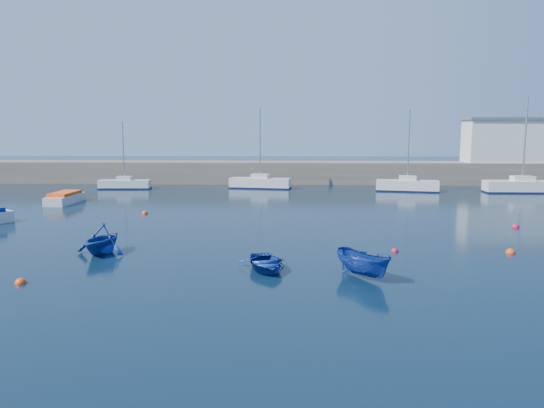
{
  "coord_description": "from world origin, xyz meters",
  "views": [
    {
      "loc": [
        4.13,
        -18.42,
        6.56
      ],
      "look_at": [
        2.88,
        16.47,
        1.6
      ],
      "focal_mm": 35.0,
      "sensor_mm": 36.0,
      "label": 1
    }
  ],
  "objects_px": {
    "sailboat_5": "(125,184)",
    "dinghy_right": "(363,264)",
    "sailboat_6": "(260,183)",
    "dinghy_left": "(102,239)",
    "motorboat_2": "(65,198)",
    "dinghy_center": "(266,263)",
    "harbor_office": "(508,141)",
    "sailboat_8": "(522,186)",
    "sailboat_7": "(407,185)"
  },
  "relations": [
    {
      "from": "sailboat_5",
      "to": "dinghy_right",
      "type": "relative_size",
      "value": 2.33
    },
    {
      "from": "sailboat_5",
      "to": "sailboat_6",
      "type": "relative_size",
      "value": 0.83
    },
    {
      "from": "sailboat_6",
      "to": "sailboat_5",
      "type": "bearing_deg",
      "value": 103.91
    },
    {
      "from": "dinghy_left",
      "to": "sailboat_6",
      "type": "bearing_deg",
      "value": 91.41
    },
    {
      "from": "sailboat_6",
      "to": "motorboat_2",
      "type": "xyz_separation_m",
      "value": [
        -16.69,
        -12.55,
        -0.16
      ]
    },
    {
      "from": "sailboat_5",
      "to": "dinghy_right",
      "type": "distance_m",
      "value": 40.6
    },
    {
      "from": "dinghy_center",
      "to": "dinghy_right",
      "type": "height_order",
      "value": "dinghy_right"
    },
    {
      "from": "harbor_office",
      "to": "dinghy_center",
      "type": "relative_size",
      "value": 3.11
    },
    {
      "from": "sailboat_6",
      "to": "dinghy_left",
      "type": "bearing_deg",
      "value": 177.72
    },
    {
      "from": "harbor_office",
      "to": "dinghy_left",
      "type": "height_order",
      "value": "harbor_office"
    },
    {
      "from": "sailboat_8",
      "to": "motorboat_2",
      "type": "bearing_deg",
      "value": 102.52
    },
    {
      "from": "dinghy_center",
      "to": "dinghy_right",
      "type": "xyz_separation_m",
      "value": [
        4.41,
        -1.13,
        0.28
      ]
    },
    {
      "from": "dinghy_center",
      "to": "sailboat_7",
      "type": "bearing_deg",
      "value": 53.48
    },
    {
      "from": "sailboat_6",
      "to": "dinghy_right",
      "type": "height_order",
      "value": "sailboat_6"
    },
    {
      "from": "sailboat_7",
      "to": "dinghy_right",
      "type": "distance_m",
      "value": 34.44
    },
    {
      "from": "sailboat_5",
      "to": "dinghy_right",
      "type": "xyz_separation_m",
      "value": [
        21.55,
        -34.41,
        0.06
      ]
    },
    {
      "from": "harbor_office",
      "to": "sailboat_7",
      "type": "relative_size",
      "value": 1.17
    },
    {
      "from": "dinghy_left",
      "to": "sailboat_7",
      "type": "bearing_deg",
      "value": 65.76
    },
    {
      "from": "sailboat_7",
      "to": "sailboat_8",
      "type": "distance_m",
      "value": 11.7
    },
    {
      "from": "sailboat_7",
      "to": "dinghy_right",
      "type": "height_order",
      "value": "sailboat_7"
    },
    {
      "from": "harbor_office",
      "to": "dinghy_left",
      "type": "relative_size",
      "value": 3.27
    },
    {
      "from": "motorboat_2",
      "to": "sailboat_5",
      "type": "bearing_deg",
      "value": 82.49
    },
    {
      "from": "motorboat_2",
      "to": "dinghy_left",
      "type": "relative_size",
      "value": 1.62
    },
    {
      "from": "sailboat_7",
      "to": "dinghy_left",
      "type": "distance_m",
      "value": 36.71
    },
    {
      "from": "dinghy_center",
      "to": "dinghy_left",
      "type": "height_order",
      "value": "dinghy_left"
    },
    {
      "from": "sailboat_5",
      "to": "motorboat_2",
      "type": "height_order",
      "value": "sailboat_5"
    },
    {
      "from": "sailboat_5",
      "to": "sailboat_7",
      "type": "bearing_deg",
      "value": -94.76
    },
    {
      "from": "sailboat_6",
      "to": "sailboat_8",
      "type": "bearing_deg",
      "value": -86.8
    },
    {
      "from": "sailboat_7",
      "to": "dinghy_left",
      "type": "xyz_separation_m",
      "value": [
        -22.3,
        -29.16,
        0.15
      ]
    },
    {
      "from": "sailboat_6",
      "to": "sailboat_7",
      "type": "height_order",
      "value": "sailboat_6"
    },
    {
      "from": "sailboat_6",
      "to": "sailboat_7",
      "type": "distance_m",
      "value": 15.91
    },
    {
      "from": "motorboat_2",
      "to": "dinghy_left",
      "type": "bearing_deg",
      "value": -60.43
    },
    {
      "from": "sailboat_7",
      "to": "sailboat_8",
      "type": "relative_size",
      "value": 0.86
    },
    {
      "from": "dinghy_center",
      "to": "harbor_office",
      "type": "bearing_deg",
      "value": 42.4
    },
    {
      "from": "motorboat_2",
      "to": "sailboat_7",
      "type": "bearing_deg",
      "value": 18.92
    },
    {
      "from": "harbor_office",
      "to": "sailboat_6",
      "type": "distance_m",
      "value": 30.2
    },
    {
      "from": "dinghy_left",
      "to": "harbor_office",
      "type": "bearing_deg",
      "value": 59.33
    },
    {
      "from": "sailboat_7",
      "to": "motorboat_2",
      "type": "bearing_deg",
      "value": 118.66
    },
    {
      "from": "sailboat_7",
      "to": "sailboat_8",
      "type": "xyz_separation_m",
      "value": [
        11.68,
        -0.68,
        0.03
      ]
    },
    {
      "from": "dinghy_center",
      "to": "motorboat_2",
      "type": "bearing_deg",
      "value": 117.17
    },
    {
      "from": "motorboat_2",
      "to": "harbor_office",
      "type": "bearing_deg",
      "value": 23.23
    },
    {
      "from": "sailboat_8",
      "to": "sailboat_7",
      "type": "bearing_deg",
      "value": 86.99
    },
    {
      "from": "sailboat_6",
      "to": "harbor_office",
      "type": "bearing_deg",
      "value": -69.25
    },
    {
      "from": "dinghy_right",
      "to": "dinghy_center",
      "type": "bearing_deg",
      "value": 129.41
    },
    {
      "from": "harbor_office",
      "to": "sailboat_7",
      "type": "distance_m",
      "value": 16.43
    },
    {
      "from": "sailboat_5",
      "to": "dinghy_left",
      "type": "distance_m",
      "value": 31.46
    },
    {
      "from": "sailboat_8",
      "to": "dinghy_right",
      "type": "xyz_separation_m",
      "value": [
        -20.76,
        -32.54,
        -0.07
      ]
    },
    {
      "from": "motorboat_2",
      "to": "dinghy_center",
      "type": "relative_size",
      "value": 1.54
    },
    {
      "from": "sailboat_7",
      "to": "dinghy_left",
      "type": "bearing_deg",
      "value": 153.77
    },
    {
      "from": "harbor_office",
      "to": "sailboat_5",
      "type": "height_order",
      "value": "harbor_office"
    }
  ]
}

